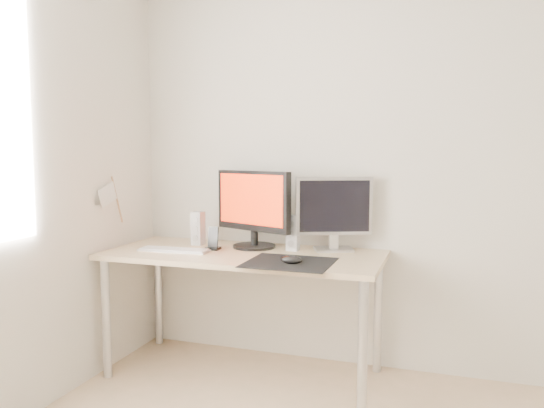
# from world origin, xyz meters

# --- Properties ---
(wall_back) EXTENTS (3.50, 0.00, 3.50)m
(wall_back) POSITION_xyz_m (0.00, 1.75, 1.25)
(wall_back) COLOR silver
(wall_back) RESTS_ON ground
(mousepad) EXTENTS (0.45, 0.40, 0.00)m
(mousepad) POSITION_xyz_m (-0.60, 1.19, 0.73)
(mousepad) COLOR black
(mousepad) RESTS_ON desk
(mouse) EXTENTS (0.12, 0.07, 0.04)m
(mouse) POSITION_xyz_m (-0.58, 1.16, 0.75)
(mouse) COLOR black
(mouse) RESTS_ON mousepad
(desk) EXTENTS (1.60, 0.70, 0.73)m
(desk) POSITION_xyz_m (-0.93, 1.38, 0.65)
(desk) COLOR #D1B587
(desk) RESTS_ON ground
(main_monitor) EXTENTS (0.53, 0.34, 0.47)m
(main_monitor) POSITION_xyz_m (-0.93, 1.54, 0.98)
(main_monitor) COLOR black
(main_monitor) RESTS_ON desk
(second_monitor) EXTENTS (0.43, 0.23, 0.43)m
(second_monitor) POSITION_xyz_m (-0.45, 1.60, 0.97)
(second_monitor) COLOR silver
(second_monitor) RESTS_ON desk
(speaker_left) EXTENTS (0.07, 0.08, 0.21)m
(speaker_left) POSITION_xyz_m (-1.29, 1.53, 0.83)
(speaker_left) COLOR silver
(speaker_left) RESTS_ON desk
(speaker_right) EXTENTS (0.07, 0.08, 0.21)m
(speaker_right) POSITION_xyz_m (-0.68, 1.53, 0.83)
(speaker_right) COLOR silver
(speaker_right) RESTS_ON desk
(keyboard) EXTENTS (0.43, 0.14, 0.02)m
(keyboard) POSITION_xyz_m (-1.33, 1.29, 0.74)
(keyboard) COLOR silver
(keyboard) RESTS_ON desk
(phone_dock) EXTENTS (0.08, 0.07, 0.14)m
(phone_dock) POSITION_xyz_m (-1.13, 1.40, 0.77)
(phone_dock) COLOR black
(phone_dock) RESTS_ON desk
(pennant) EXTENTS (0.01, 0.23, 0.29)m
(pennant) POSITION_xyz_m (-1.72, 1.24, 1.05)
(pennant) COLOR #A57F54
(pennant) RESTS_ON wall_left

